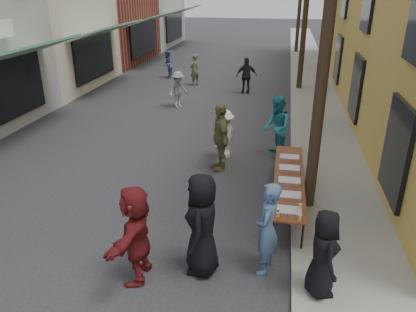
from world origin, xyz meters
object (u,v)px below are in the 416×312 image
(catering_tray_sausage, at_px, (289,211))
(guest_front_a, at_px, (202,224))
(utility_pole_near, at_px, (330,10))
(server, at_px, (323,253))
(serving_table, at_px, (289,179))
(guest_front_c, at_px, (277,127))

(catering_tray_sausage, distance_m, guest_front_a, 1.91)
(catering_tray_sausage, bearing_deg, guest_front_a, -145.02)
(utility_pole_near, distance_m, server, 4.72)
(utility_pole_near, bearing_deg, serving_table, 176.24)
(serving_table, relative_size, catering_tray_sausage, 8.00)
(guest_front_a, relative_size, server, 1.25)
(catering_tray_sausage, xyz_separation_m, guest_front_a, (-1.56, -1.09, 0.20))
(guest_front_a, bearing_deg, guest_front_c, 168.39)
(utility_pole_near, xyz_separation_m, serving_table, (-0.50, 0.03, -3.79))
(catering_tray_sausage, height_order, server, server)
(catering_tray_sausage, height_order, guest_front_c, guest_front_c)
(utility_pole_near, height_order, guest_front_a, utility_pole_near)
(utility_pole_near, height_order, guest_front_c, utility_pole_near)
(serving_table, distance_m, guest_front_a, 3.16)
(serving_table, bearing_deg, catering_tray_sausage, -90.00)
(serving_table, height_order, catering_tray_sausage, catering_tray_sausage)
(guest_front_c, bearing_deg, serving_table, -8.18)
(utility_pole_near, distance_m, serving_table, 3.82)
(serving_table, distance_m, catering_tray_sausage, 1.65)
(serving_table, bearing_deg, server, -79.86)
(guest_front_a, bearing_deg, server, 80.75)
(serving_table, height_order, guest_front_c, guest_front_c)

